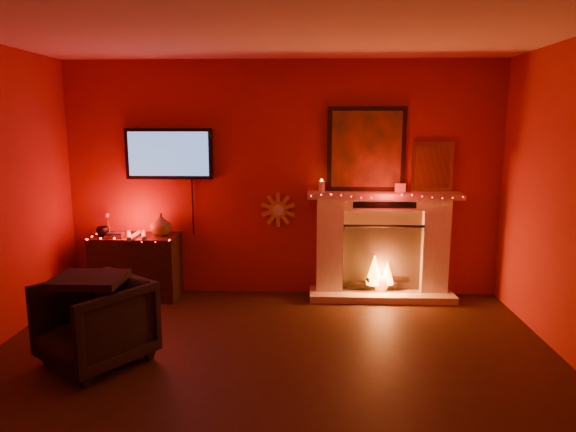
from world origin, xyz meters
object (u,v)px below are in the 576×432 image
at_px(console_table, 137,264).
at_px(fireplace, 381,236).
at_px(tv, 169,154).
at_px(armchair, 95,322).
at_px(sunburst_clock, 278,210).

bearing_deg(console_table, fireplace, 2.62).
height_order(tv, armchair, tv).
bearing_deg(fireplace, console_table, -177.38).
bearing_deg(armchair, console_table, 132.96).
relative_size(console_table, armchair, 1.26).
xyz_separation_m(fireplace, sunburst_clock, (-1.19, 0.09, 0.28)).
bearing_deg(fireplace, armchair, -145.50).
distance_m(tv, console_table, 1.32).
xyz_separation_m(sunburst_clock, console_table, (-1.62, -0.22, -0.60)).
distance_m(fireplace, armchair, 3.20).
distance_m(tv, sunburst_clock, 1.41).
bearing_deg(armchair, tv, 120.90).
relative_size(tv, console_table, 1.26).
bearing_deg(sunburst_clock, console_table, -172.28).
height_order(fireplace, sunburst_clock, fireplace).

